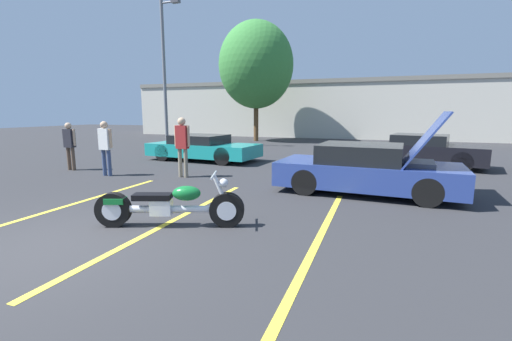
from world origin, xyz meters
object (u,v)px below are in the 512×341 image
object	(u,v)px
tree_background	(256,65)
spectator_by_show_car	(105,144)
motorcycle	(170,206)
parked_car_left_row	(203,148)
parked_car_right_row	(423,151)
show_car_hood_open	(367,169)
spectator_near_motorcycle	(182,142)
light_pole	(165,69)
spectator_midground	(70,142)

from	to	relation	value
tree_background	spectator_by_show_car	size ratio (longest dim) A/B	4.67
motorcycle	parked_car_left_row	bearing A→B (deg)	94.96
parked_car_right_row	parked_car_left_row	size ratio (longest dim) A/B	0.92
motorcycle	parked_car_right_row	distance (m)	10.26
show_car_hood_open	spectator_near_motorcycle	world-z (taller)	show_car_hood_open
light_pole	tree_background	distance (m)	6.54
parked_car_right_row	spectator_midground	xyz separation A→B (m)	(-11.46, -5.14, 0.39)
light_pole	spectator_near_motorcycle	xyz separation A→B (m)	(5.80, -7.76, -3.25)
spectator_by_show_car	spectator_midground	xyz separation A→B (m)	(-1.94, 0.42, -0.05)
light_pole	spectator_by_show_car	distance (m)	9.63
tree_background	parked_car_left_row	distance (m)	10.89
tree_background	parked_car_right_row	bearing A→B (deg)	-41.12
show_car_hood_open	spectator_by_show_car	size ratio (longest dim) A/B	2.58
parked_car_right_row	spectator_midground	bearing A→B (deg)	-143.49
motorcycle	show_car_hood_open	world-z (taller)	show_car_hood_open
spectator_by_show_car	show_car_hood_open	bearing A→B (deg)	2.72
motorcycle	spectator_midground	xyz separation A→B (m)	(-6.58, 3.89, 0.59)
motorcycle	spectator_near_motorcycle	size ratio (longest dim) A/B	1.36
spectator_midground	spectator_near_motorcycle	bearing A→B (deg)	2.47
tree_background	motorcycle	bearing A→B (deg)	-74.80
spectator_near_motorcycle	parked_car_left_row	bearing A→B (deg)	109.53
spectator_by_show_car	parked_car_left_row	bearing A→B (deg)	74.65
parked_car_right_row	spectator_by_show_car	distance (m)	11.03
tree_background	show_car_hood_open	size ratio (longest dim) A/B	1.81
motorcycle	spectator_near_motorcycle	distance (m)	4.71
motorcycle	spectator_midground	bearing A→B (deg)	129.60
tree_background	motorcycle	xyz separation A→B (m)	(4.73, -17.41, -4.69)
parked_car_left_row	spectator_near_motorcycle	distance (m)	3.77
motorcycle	parked_car_left_row	world-z (taller)	parked_car_left_row
parked_car_right_row	spectator_near_motorcycle	world-z (taller)	spectator_near_motorcycle
spectator_near_motorcycle	spectator_by_show_car	distance (m)	2.46
tree_background	motorcycle	world-z (taller)	tree_background
parked_car_left_row	tree_background	bearing A→B (deg)	102.00
show_car_hood_open	spectator_by_show_car	bearing A→B (deg)	-173.68
light_pole	spectator_midground	bearing A→B (deg)	-79.46
parked_car_left_row	spectator_midground	xyz separation A→B (m)	(-3.08, -3.70, 0.44)
show_car_hood_open	parked_car_left_row	bearing A→B (deg)	154.06
parked_car_left_row	motorcycle	bearing A→B (deg)	-60.28
show_car_hood_open	parked_car_left_row	world-z (taller)	show_car_hood_open
motorcycle	tree_background	bearing A→B (deg)	85.35
motorcycle	spectator_midground	distance (m)	7.67
light_pole	show_car_hood_open	xyz separation A→B (m)	(11.18, -8.00, -3.75)
light_pole	spectator_by_show_car	xyz separation A→B (m)	(3.42, -8.37, -3.33)
show_car_hood_open	parked_car_left_row	size ratio (longest dim) A/B	0.93
spectator_midground	motorcycle	bearing A→B (deg)	-30.55
parked_car_right_row	spectator_by_show_car	size ratio (longest dim) A/B	2.55
light_pole	spectator_midground	distance (m)	8.76
light_pole	motorcycle	distance (m)	14.86
parked_car_right_row	light_pole	bearing A→B (deg)	-179.88
motorcycle	parked_car_right_row	bearing A→B (deg)	41.75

